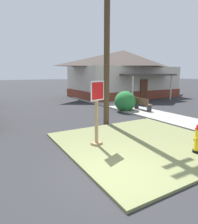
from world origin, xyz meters
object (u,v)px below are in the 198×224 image
object	(u,v)px
utility_pole	(107,32)
street_bench	(142,103)
fire_hydrant	(198,139)
manhole_cover	(71,135)
stop_sign	(97,115)

from	to	relation	value
utility_pole	street_bench	bearing A→B (deg)	22.59
fire_hydrant	street_bench	distance (m)	7.35
street_bench	utility_pole	size ratio (longest dim) A/B	0.17
manhole_cover	street_bench	size ratio (longest dim) A/B	0.47
manhole_cover	street_bench	world-z (taller)	street_bench
manhole_cover	street_bench	bearing A→B (deg)	21.27
manhole_cover	utility_pole	bearing A→B (deg)	18.95
manhole_cover	utility_pole	xyz separation A→B (m)	(2.31, 0.79, 4.59)
manhole_cover	street_bench	xyz separation A→B (m)	(6.29, 2.45, 0.58)
fire_hydrant	stop_sign	world-z (taller)	stop_sign
stop_sign	utility_pole	xyz separation A→B (m)	(1.99, 2.54, 3.39)
fire_hydrant	utility_pole	distance (m)	6.33
stop_sign	street_bench	bearing A→B (deg)	35.06
stop_sign	street_bench	xyz separation A→B (m)	(5.97, 4.19, -0.62)
stop_sign	street_bench	size ratio (longest dim) A/B	1.55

